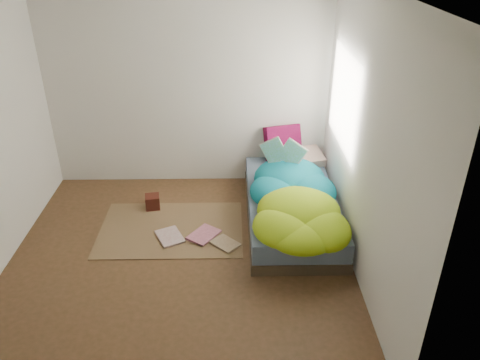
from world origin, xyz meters
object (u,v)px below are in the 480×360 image
Objects in this scene: bed at (291,207)px; floor_book_a at (159,240)px; floor_book_b at (195,231)px; wooden_box at (153,202)px; open_book at (283,145)px; pillow_magenta at (283,143)px.

bed is 1.54m from floor_book_a.
bed reaches higher than floor_book_b.
open_book is at bearing 1.82° from wooden_box.
floor_book_b is (-1.01, -0.58, -0.79)m from open_book.
wooden_box is at bearing 170.99° from floor_book_b.
floor_book_a is (-1.48, -0.40, -0.14)m from bed.
bed reaches higher than wooden_box.
floor_book_b is at bearing -166.95° from bed.
floor_book_a is 0.41m from floor_book_b.
wooden_box is 0.48× the size of floor_book_b.
floor_book_b is at bearing -150.37° from pillow_magenta.
bed is at bearing -10.36° from floor_book_a.
bed is 0.99m from pillow_magenta.
open_book reaches higher than bed.
pillow_magenta is 1.80m from wooden_box.
wooden_box reaches higher than floor_book_b.
pillow_magenta is 2.76× the size of wooden_box.
pillow_magenta is 1.03× the size of open_book.
pillow_magenta reaches higher than bed.
wooden_box is at bearing 170.41° from bed.
bed is 5.94× the size of floor_book_a.
floor_book_a is at bearing -134.64° from open_book.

